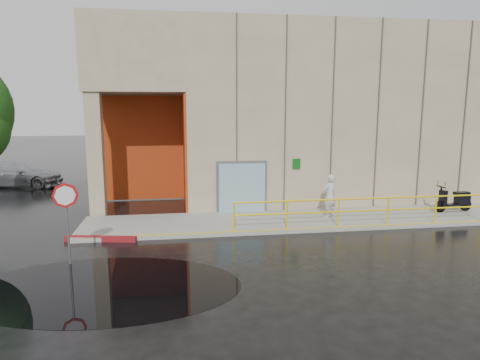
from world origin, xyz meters
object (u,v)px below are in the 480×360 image
Objects in this scene: stop_sign at (66,205)px; red_curb at (100,239)px; scooter at (455,194)px; person at (330,196)px; car_c at (18,174)px.

red_curb is at bearing 80.16° from stop_sign.
red_curb is (-13.86, -1.50, -0.81)m from scooter.
car_c is (-14.71, 9.70, -0.30)m from person.
scooter is at bearing 6.19° from red_curb.
scooter is 0.71× the size of red_curb.
car_c reaches higher than red_curb.
stop_sign is at bearing -2.33° from person.
person is 0.99× the size of scooter.
person is at bearing -114.28° from car_c.
person is 0.35× the size of car_c.
stop_sign is at bearing -147.25° from car_c.
car_c is at bearing -56.84° from person.
stop_sign is (-8.96, -3.46, 0.74)m from person.
person is at bearing 24.97° from stop_sign.
stop_sign is at bearing -103.70° from red_curb.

